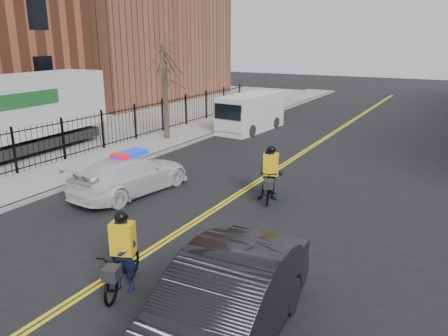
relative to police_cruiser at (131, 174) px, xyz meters
The scene contains 14 objects.
ground 4.25m from the police_cruiser, 32.91° to the right, with size 120.00×120.00×0.00m, color black.
center_line_left 6.71m from the police_cruiser, 59.03° to the left, with size 0.10×60.00×0.01m, color yellow.
center_line_right 6.80m from the police_cruiser, 57.86° to the left, with size 0.10×60.00×0.01m, color yellow.
sidewalk 7.00m from the police_cruiser, 124.84° to the left, with size 3.00×60.00×0.15m, color gray.
curb 6.27m from the police_cruiser, 113.46° to the left, with size 0.20×60.00×0.15m, color gray.
iron_fence 7.93m from the police_cruiser, 133.77° to the left, with size 0.12×28.00×2.00m, color black, non-canonical shape.
lot_pad 15.59m from the police_cruiser, 158.43° to the left, with size 18.00×60.00×0.02m, color gray.
warehouse_far 29.85m from the police_cruiser, 131.89° to the left, with size 14.00×18.00×14.00m, color brown.
street_tree 9.18m from the police_cruiser, 117.87° to the left, with size 3.20×3.20×4.80m.
police_cruiser is the anchor object (origin of this frame).
dark_sedan 9.17m from the police_cruiser, 38.99° to the right, with size 1.86×5.32×1.75m, color black.
cargo_van 12.56m from the police_cruiser, 95.77° to the left, with size 2.35×5.47×2.24m.
cyclist_near 6.63m from the police_cruiser, 50.38° to the right, with size 1.31×2.07×1.92m.
cyclist_far 5.10m from the police_cruiser, 20.66° to the left, with size 1.16×2.04×1.99m.
Camera 1 is at (6.94, -9.37, 5.47)m, focal length 35.00 mm.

